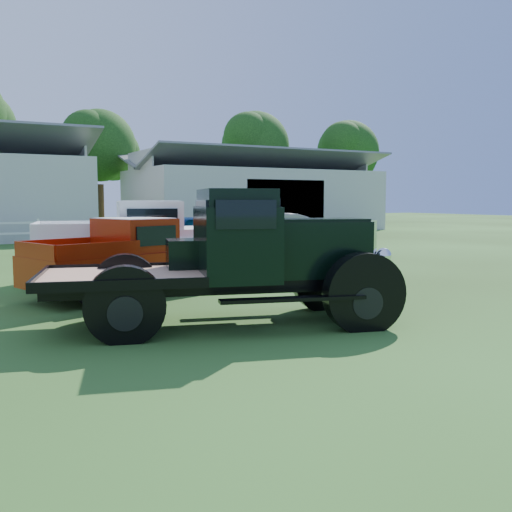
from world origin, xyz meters
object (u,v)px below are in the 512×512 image
misc_car_blue (204,232)px  white_pickup (145,243)px  vintage_flatbed (229,257)px  red_pickup (132,256)px  misc_car_grey (295,230)px

misc_car_blue → white_pickup: bearing=150.1°
vintage_flatbed → red_pickup: 3.76m
vintage_flatbed → misc_car_blue: (5.37, 13.45, -0.39)m
red_pickup → vintage_flatbed: bearing=-100.0°
red_pickup → misc_car_blue: 11.41m
misc_car_blue → red_pickup: bearing=151.1°
red_pickup → white_pickup: 1.88m
vintage_flatbed → misc_car_blue: vintage_flatbed is taller
red_pickup → misc_car_grey: red_pickup is taller
red_pickup → misc_car_grey: (10.20, 9.41, -0.12)m
vintage_flatbed → misc_car_blue: 14.49m
vintage_flatbed → white_pickup: 5.39m
misc_car_blue → vintage_flatbed: bearing=160.6°
vintage_flatbed → white_pickup: bearing=102.9°
white_pickup → misc_car_blue: size_ratio=1.27×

